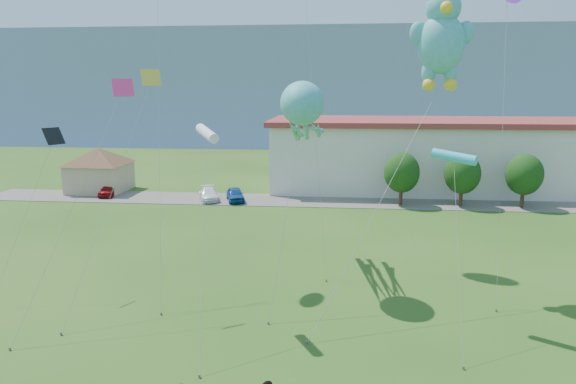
# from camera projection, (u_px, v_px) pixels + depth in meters

# --- Properties ---
(parking_strip) EXTENTS (70.00, 6.00, 0.06)m
(parking_strip) POSITION_uv_depth(u_px,v_px,m) (304.00, 201.00, 54.68)
(parking_strip) COLOR #59544C
(parking_strip) RESTS_ON ground
(hill_ridge) EXTENTS (160.00, 50.00, 25.00)m
(hill_ridge) POSITION_uv_depth(u_px,v_px,m) (326.00, 85.00, 135.07)
(hill_ridge) COLOR gray
(hill_ridge) RESTS_ON ground
(pavilion) EXTENTS (9.20, 9.20, 5.00)m
(pavilion) POSITION_uv_depth(u_px,v_px,m) (99.00, 166.00, 59.28)
(pavilion) COLOR tan
(pavilion) RESTS_ON ground
(warehouse) EXTENTS (61.00, 15.00, 8.20)m
(warehouse) POSITION_uv_depth(u_px,v_px,m) (530.00, 155.00, 60.18)
(warehouse) COLOR beige
(warehouse) RESTS_ON ground
(tree_near) EXTENTS (3.60, 3.60, 5.47)m
(tree_near) POSITION_uv_depth(u_px,v_px,m) (402.00, 173.00, 52.09)
(tree_near) COLOR #3F2B19
(tree_near) RESTS_ON ground
(tree_mid) EXTENTS (3.60, 3.60, 5.47)m
(tree_mid) POSITION_uv_depth(u_px,v_px,m) (462.00, 174.00, 51.52)
(tree_mid) COLOR #3F2B19
(tree_mid) RESTS_ON ground
(tree_far) EXTENTS (3.60, 3.60, 5.47)m
(tree_far) POSITION_uv_depth(u_px,v_px,m) (524.00, 175.00, 50.95)
(tree_far) COLOR #3F2B19
(tree_far) RESTS_ON ground
(parked_car_red) EXTENTS (1.98, 4.02, 1.32)m
(parked_car_red) POSITION_uv_depth(u_px,v_px,m) (109.00, 190.00, 57.00)
(parked_car_red) COLOR maroon
(parked_car_red) RESTS_ON parking_strip
(parked_car_white) EXTENTS (3.10, 4.82, 1.30)m
(parked_car_white) POSITION_uv_depth(u_px,v_px,m) (209.00, 194.00, 54.78)
(parked_car_white) COLOR white
(parked_car_white) RESTS_ON parking_strip
(parked_car_blue) EXTENTS (2.81, 4.45, 1.41)m
(parked_car_blue) POSITION_uv_depth(u_px,v_px,m) (235.00, 194.00, 54.30)
(parked_car_blue) COLOR navy
(parked_car_blue) RESTS_ON parking_strip
(octopus_kite) EXTENTS (2.60, 12.31, 12.27)m
(octopus_kite) POSITION_uv_depth(u_px,v_px,m) (304.00, 115.00, 30.95)
(octopus_kite) COLOR teal
(octopus_kite) RESTS_ON ground
(teddy_bear_kite) EXTENTS (8.94, 10.08, 17.48)m
(teddy_bear_kite) POSITION_uv_depth(u_px,v_px,m) (442.00, 36.00, 29.24)
(teddy_bear_kite) COLOR teal
(teddy_bear_kite) RESTS_ON ground
(small_kite_cyan) EXTENTS (0.50, 6.45, 8.95)m
(small_kite_cyan) POSITION_uv_depth(u_px,v_px,m) (454.00, 158.00, 25.41)
(small_kite_cyan) COLOR #2FBDD6
(small_kite_cyan) RESTS_ON ground
(small_kite_yellow) EXTENTS (2.85, 9.03, 12.90)m
(small_kite_yellow) POSITION_uv_depth(u_px,v_px,m) (142.00, 105.00, 29.81)
(small_kite_yellow) COLOR yellow
(small_kite_yellow) RESTS_ON ground
(small_kite_black) EXTENTS (3.00, 4.63, 9.54)m
(small_kite_black) POSITION_uv_depth(u_px,v_px,m) (48.00, 153.00, 29.73)
(small_kite_black) COLOR black
(small_kite_black) RESTS_ON ground
(small_kite_white) EXTENTS (1.22, 7.25, 10.09)m
(small_kite_white) POSITION_uv_depth(u_px,v_px,m) (207.00, 135.00, 25.42)
(small_kite_white) COLOR white
(small_kite_white) RESTS_ON ground
(small_kite_pink) EXTENTS (3.95, 7.60, 12.32)m
(small_kite_pink) POSITION_uv_depth(u_px,v_px,m) (111.00, 115.00, 27.18)
(small_kite_pink) COLOR #D32E6A
(small_kite_pink) RESTS_ON ground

